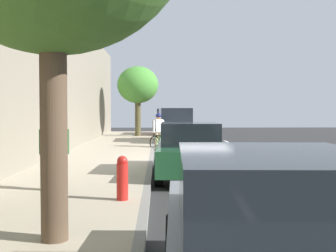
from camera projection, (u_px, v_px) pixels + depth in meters
name	position (u px, v px, depth m)	size (l,w,h in m)	color
ground	(194.00, 163.00, 15.04)	(62.75, 62.75, 0.00)	#2B2B2B
sidewalk	(99.00, 161.00, 14.96)	(3.50, 39.22, 0.16)	tan
curb_edge	(151.00, 161.00, 15.00)	(0.16, 39.22, 0.16)	gray
lane_stripe_centre	(277.00, 164.00, 14.71)	(0.14, 40.00, 0.01)	white
lane_stripe_bike_edge	(193.00, 163.00, 15.04)	(0.12, 39.22, 0.01)	white
building_facade	(41.00, 75.00, 14.80)	(0.50, 39.22, 6.22)	gray
parked_suv_red_nearest	(169.00, 122.00, 30.65)	(2.05, 4.74, 1.99)	maroon
parked_suv_white_second	(175.00, 125.00, 23.83)	(2.11, 4.77, 1.99)	white
parked_sedan_green_mid	(190.00, 150.00, 11.79)	(1.95, 4.46, 1.52)	#1E512D
parked_sedan_grey_far	(275.00, 246.00, 3.46)	(1.97, 4.46, 1.52)	slate
bicycle_at_curb	(163.00, 143.00, 19.38)	(1.26, 1.26, 0.75)	black
cyclist_with_backpack	(158.00, 127.00, 19.82)	(0.55, 0.53, 1.74)	#C6B284
street_tree_near_cyclist	(138.00, 85.00, 28.37)	(2.74, 2.74, 4.65)	#4C4629
pedestrian_on_phone	(54.00, 149.00, 8.98)	(0.62, 0.28, 1.56)	black
fire_hydrant	(122.00, 178.00, 8.02)	(0.22, 0.22, 0.84)	red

